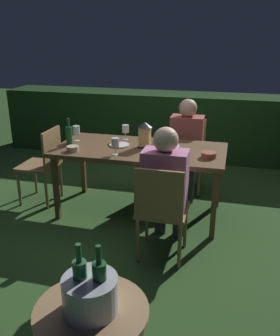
{
  "coord_description": "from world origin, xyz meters",
  "views": [
    {
      "loc": [
        0.91,
        -3.53,
        1.86
      ],
      "look_at": [
        0.0,
        0.0,
        0.52
      ],
      "focal_mm": 39.3,
      "sensor_mm": 36.0,
      "label": 1
    }
  ],
  "objects": [
    {
      "name": "chair_side_left_b",
      "position": [
        0.39,
        -0.82,
        0.49
      ],
      "size": [
        0.42,
        0.4,
        0.87
      ],
      "color": "#937047",
      "rests_on": "ground"
    },
    {
      "name": "plate_b",
      "position": [
        -0.23,
        0.03,
        0.75
      ],
      "size": [
        0.21,
        0.21,
        0.01
      ],
      "primitive_type": "cylinder",
      "color": "silver",
      "rests_on": "dining_table"
    },
    {
      "name": "wine_glass_c",
      "position": [
        -0.74,
        0.09,
        0.86
      ],
      "size": [
        0.08,
        0.08,
        0.17
      ],
      "color": "silver",
      "rests_on": "dining_table"
    },
    {
      "name": "person_in_rust",
      "position": [
        0.39,
        0.62,
        0.64
      ],
      "size": [
        0.38,
        0.47,
        1.15
      ],
      "color": "#9E4C47",
      "rests_on": "ground"
    },
    {
      "name": "wine_glass_a",
      "position": [
        0.37,
        -0.16,
        0.86
      ],
      "size": [
        0.08,
        0.08,
        0.17
      ],
      "color": "silver",
      "rests_on": "dining_table"
    },
    {
      "name": "dining_table",
      "position": [
        0.0,
        0.0,
        0.68
      ],
      "size": [
        1.76,
        0.85,
        0.74
      ],
      "color": "brown",
      "rests_on": "ground"
    },
    {
      "name": "wine_glass_d",
      "position": [
        -0.18,
        -0.27,
        0.86
      ],
      "size": [
        0.08,
        0.08,
        0.17
      ],
      "color": "silver",
      "rests_on": "dining_table"
    },
    {
      "name": "bowl_bread",
      "position": [
        -0.63,
        -0.27,
        0.77
      ],
      "size": [
        0.12,
        0.12,
        0.05
      ],
      "color": "#BCAD8E",
      "rests_on": "dining_table"
    },
    {
      "name": "chair_side_right_b",
      "position": [
        0.39,
        0.82,
        0.49
      ],
      "size": [
        0.42,
        0.4,
        0.87
      ],
      "color": "#937047",
      "rests_on": "ground"
    },
    {
      "name": "hedge_backdrop",
      "position": [
        0.0,
        2.11,
        0.49
      ],
      "size": [
        5.44,
        0.66,
        0.98
      ],
      "primitive_type": "cube",
      "color": "#193816",
      "rests_on": "ground"
    },
    {
      "name": "ice_bucket",
      "position": [
        0.35,
        -2.25,
        0.75
      ],
      "size": [
        0.26,
        0.26,
        0.34
      ],
      "color": "#B2B7BF",
      "rests_on": "side_table"
    },
    {
      "name": "green_bottle_on_table",
      "position": [
        -0.75,
        -0.09,
        0.85
      ],
      "size": [
        0.07,
        0.07,
        0.29
      ],
      "color": "#1E5B2D",
      "rests_on": "dining_table"
    },
    {
      "name": "person_in_pink",
      "position": [
        0.39,
        -0.62,
        0.64
      ],
      "size": [
        0.38,
        0.47,
        1.15
      ],
      "color": "#C675A3",
      "rests_on": "ground"
    },
    {
      "name": "lantern_centerpiece",
      "position": [
        0.04,
        0.05,
        0.89
      ],
      "size": [
        0.15,
        0.15,
        0.27
      ],
      "color": "black",
      "rests_on": "dining_table"
    },
    {
      "name": "plate_a",
      "position": [
        0.29,
        0.12,
        0.75
      ],
      "size": [
        0.21,
        0.21,
        0.01
      ],
      "primitive_type": "cylinder",
      "color": "silver",
      "rests_on": "dining_table"
    },
    {
      "name": "bowl_olives",
      "position": [
        0.71,
        -0.14,
        0.77
      ],
      "size": [
        0.14,
        0.14,
        0.05
      ],
      "color": "#9E5138",
      "rests_on": "dining_table"
    },
    {
      "name": "wine_glass_b",
      "position": [
        -0.23,
        0.27,
        0.86
      ],
      "size": [
        0.08,
        0.08,
        0.17
      ],
      "color": "silver",
      "rests_on": "dining_table"
    },
    {
      "name": "ground_plane",
      "position": [
        0.0,
        0.0,
        0.0
      ],
      "size": [
        16.0,
        16.0,
        0.0
      ],
      "primitive_type": "plane",
      "color": "#2D5123"
    },
    {
      "name": "chair_head_near",
      "position": [
        -1.13,
        0.0,
        0.49
      ],
      "size": [
        0.4,
        0.42,
        0.87
      ],
      "color": "#937047",
      "rests_on": "ground"
    }
  ]
}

